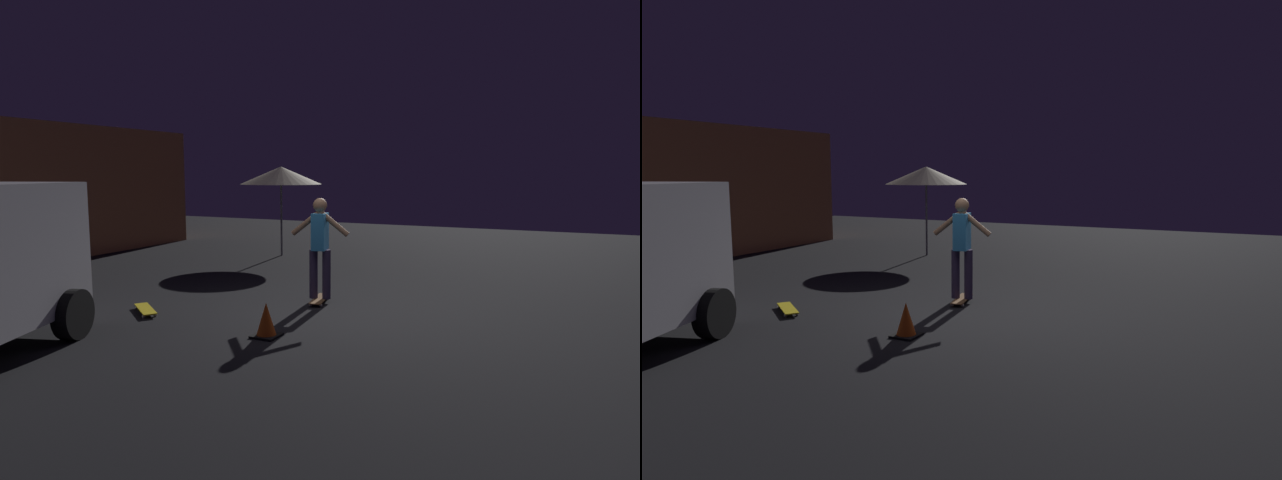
{
  "view_description": "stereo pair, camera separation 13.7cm",
  "coord_description": "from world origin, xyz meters",
  "views": [
    {
      "loc": [
        -7.29,
        -3.52,
        2.16
      ],
      "look_at": [
        0.68,
        0.29,
        1.05
      ],
      "focal_mm": 30.35,
      "sensor_mm": 36.0,
      "label": 1
    },
    {
      "loc": [
        -7.23,
        -3.64,
        2.16
      ],
      "look_at": [
        0.68,
        0.29,
        1.05
      ],
      "focal_mm": 30.35,
      "sensor_mm": 36.0,
      "label": 2
    }
  ],
  "objects": [
    {
      "name": "ground_plane",
      "position": [
        0.0,
        0.0,
        0.0
      ],
      "size": [
        28.0,
        28.0,
        0.0
      ],
      "primitive_type": "plane",
      "color": "black"
    },
    {
      "name": "patio_umbrella",
      "position": [
        4.88,
        3.4,
        2.07
      ],
      "size": [
        2.1,
        2.1,
        2.3
      ],
      "color": "slate",
      "rests_on": "ground_plane"
    },
    {
      "name": "skateboard_ridden",
      "position": [
        0.68,
        0.29,
        0.06
      ],
      "size": [
        0.8,
        0.36,
        0.07
      ],
      "color": "olive",
      "rests_on": "ground_plane"
    },
    {
      "name": "skateboard_spare",
      "position": [
        -1.09,
        2.43,
        0.06
      ],
      "size": [
        0.62,
        0.75,
        0.07
      ],
      "color": "gold",
      "rests_on": "ground_plane"
    },
    {
      "name": "skater",
      "position": [
        0.68,
        0.29,
        1.04
      ],
      "size": [
        0.42,
        0.98,
        1.67
      ],
      "color": "#382D4C",
      "rests_on": "skateboard_ridden"
    },
    {
      "name": "traffic_cone",
      "position": [
        -1.34,
        0.11,
        0.21
      ],
      "size": [
        0.34,
        0.34,
        0.46
      ],
      "color": "black",
      "rests_on": "ground_plane"
    }
  ]
}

